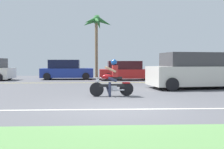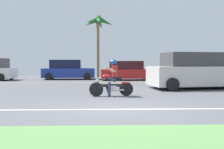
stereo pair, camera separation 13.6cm
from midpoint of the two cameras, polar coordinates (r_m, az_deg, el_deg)
The scene contains 9 objects.
ground at distance 10.19m, azimuth 0.04°, elevation -4.91°, with size 56.00×30.00×0.04m, color #545459.
lane_line_near at distance 7.02m, azimuth 1.21°, elevation -8.26°, with size 50.40×0.12×0.01m, color silver.
lane_line_far at distance 16.12m, azimuth -0.90°, elevation -1.96°, with size 50.40×0.12×0.01m, color yellow.
motorcyclist at distance 9.68m, azimuth -0.38°, elevation -1.45°, with size 1.78×0.58×1.49m.
suv_nearby at distance 13.36m, azimuth 18.70°, elevation 0.80°, with size 5.00×2.78×1.87m.
parked_car_1 at distance 19.84m, azimuth -10.92°, elevation 1.01°, with size 4.22×2.01×1.58m.
parked_car_2 at distance 18.75m, azimuth 3.32°, elevation 0.83°, with size 4.46×2.04×1.48m.
parked_car_3 at distance 19.97m, azimuth 19.89°, elevation 0.88°, with size 3.82×2.16×1.56m.
palm_tree_0 at distance 22.50m, azimuth -3.97°, elevation 11.60°, with size 2.88×2.90×5.78m.
Camera 1 is at (-0.51, -7.09, 1.36)m, focal length 38.48 mm.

